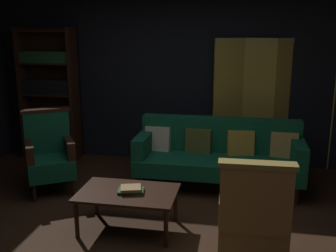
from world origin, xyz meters
name	(u,v)px	position (x,y,z in m)	size (l,w,h in m)	color
ground_plane	(153,236)	(0.00, 0.00, 0.00)	(10.00, 10.00, 0.00)	#331E11
back_wall	(188,71)	(0.00, 2.45, 1.40)	(7.20, 0.10, 2.80)	black
folding_screen	(273,102)	(1.26, 2.36, 0.99)	(1.72, 0.41, 1.90)	#B29338
bookshelf	(50,92)	(-2.15, 2.19, 1.06)	(0.90, 0.32, 2.05)	black
velvet_couch	(219,153)	(0.55, 1.46, 0.46)	(2.12, 0.78, 0.88)	black
coffee_table	(128,196)	(-0.29, 0.10, 0.37)	(1.00, 0.64, 0.42)	black
armchair_gilt_accent	(253,218)	(0.95, -0.40, 0.49)	(0.60, 0.59, 1.04)	tan
armchair_wing_left	(50,154)	(-1.55, 0.91, 0.49)	(0.80, 0.79, 1.04)	black
book_green_cloth	(131,191)	(-0.25, 0.09, 0.44)	(0.26, 0.16, 0.03)	#1E4C28
book_tan_leather	(131,188)	(-0.25, 0.09, 0.46)	(0.20, 0.18, 0.03)	#9E7A47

